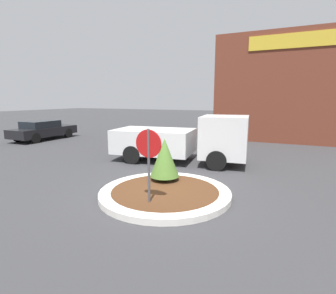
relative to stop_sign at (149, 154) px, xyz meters
The scene contains 7 objects.
ground_plane 1.81m from the stop_sign, 90.24° to the left, with size 120.00×120.00×0.00m, color #38383A.
traffic_island 1.74m from the stop_sign, 90.24° to the left, with size 4.01×4.01×0.18m.
stop_sign is the anchor object (origin of this frame).
island_shrub 2.04m from the stop_sign, 103.28° to the left, with size 0.99×0.99×1.45m.
utility_truck 5.48m from the stop_sign, 101.36° to the left, with size 6.41×3.00×2.20m.
storefront_building 17.03m from the stop_sign, 69.95° to the left, with size 15.09×6.07×7.30m.
parked_sedan_black 14.97m from the stop_sign, 149.91° to the left, with size 2.01×4.79×1.39m.
Camera 1 is at (3.29, -6.92, 2.93)m, focal length 28.00 mm.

